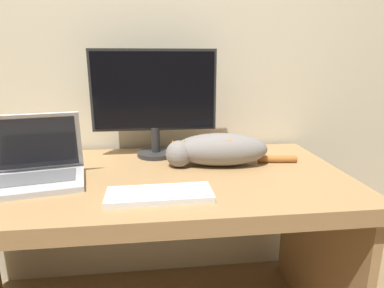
{
  "coord_description": "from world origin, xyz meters",
  "views": [
    {
      "loc": [
        0.07,
        -0.81,
        1.18
      ],
      "look_at": [
        0.21,
        0.35,
        0.87
      ],
      "focal_mm": 30.0,
      "sensor_mm": 36.0,
      "label": 1
    }
  ],
  "objects_px": {
    "external_keyboard": "(160,194)",
    "cat": "(217,149)",
    "monitor": "(154,98)",
    "laptop": "(35,169)"
  },
  "relations": [
    {
      "from": "external_keyboard",
      "to": "cat",
      "type": "xyz_separation_m",
      "value": [
        0.25,
        0.31,
        0.06
      ]
    },
    {
      "from": "monitor",
      "to": "laptop",
      "type": "bearing_deg",
      "value": -146.5
    },
    {
      "from": "monitor",
      "to": "cat",
      "type": "relative_size",
      "value": 0.98
    },
    {
      "from": "monitor",
      "to": "external_keyboard",
      "type": "xyz_separation_m",
      "value": [
        0.01,
        -0.48,
        -0.26
      ]
    },
    {
      "from": "monitor",
      "to": "cat",
      "type": "height_order",
      "value": "monitor"
    },
    {
      "from": "monitor",
      "to": "cat",
      "type": "xyz_separation_m",
      "value": [
        0.26,
        -0.17,
        -0.2
      ]
    },
    {
      "from": "monitor",
      "to": "external_keyboard",
      "type": "bearing_deg",
      "value": -89.12
    },
    {
      "from": "external_keyboard",
      "to": "cat",
      "type": "bearing_deg",
      "value": 49.73
    },
    {
      "from": "monitor",
      "to": "laptop",
      "type": "distance_m",
      "value": 0.57
    },
    {
      "from": "external_keyboard",
      "to": "cat",
      "type": "relative_size",
      "value": 0.61
    }
  ]
}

